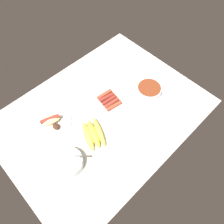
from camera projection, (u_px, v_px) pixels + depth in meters
ground_plane at (103, 115)px, 131.65cm from camera, size 120.00×90.00×3.00cm
bowl_chili at (149, 90)px, 136.73cm from camera, size 16.06×16.06×4.83cm
banana_bunch at (94, 134)px, 121.10cm from camera, size 17.14×20.72×3.90cm
bowl_coleslaw at (68, 163)px, 110.70cm from camera, size 15.53×15.53×15.69cm
plate_sausages at (109, 101)px, 133.92cm from camera, size 22.23×22.23×3.41cm
plate_hotdog_assembled at (51, 122)px, 125.44cm from camera, size 23.36×23.36×5.61cm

